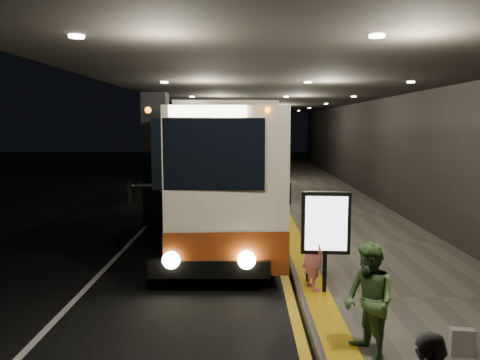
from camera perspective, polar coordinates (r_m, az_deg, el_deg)
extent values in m
plane|color=black|center=(12.16, -6.44, -9.28)|extent=(90.00, 90.00, 0.00)
cube|color=silver|center=(17.24, -10.37, -4.53)|extent=(0.12, 50.00, 0.01)
cube|color=gold|center=(16.95, 3.59, -4.62)|extent=(0.18, 50.00, 0.01)
cube|color=#514C44|center=(17.23, 11.61, -4.32)|extent=(4.50, 50.00, 0.15)
cube|color=gold|center=(16.96, 5.28, -4.11)|extent=(0.50, 50.00, 0.01)
cube|color=black|center=(17.49, 19.12, 5.25)|extent=(0.10, 50.00, 6.00)
cube|color=black|center=(15.92, -10.16, 2.52)|extent=(0.80, 0.80, 4.40)
cube|color=black|center=(27.78, -5.54, 4.38)|extent=(0.80, 0.80, 4.40)
cube|color=black|center=(16.67, 4.23, 11.05)|extent=(9.00, 50.00, 0.40)
cube|color=beige|center=(14.83, -2.10, 1.77)|extent=(3.13, 11.88, 3.33)
cube|color=maroon|center=(14.99, -2.07, -2.90)|extent=(3.15, 11.91, 0.88)
cube|color=black|center=(8.89, -3.91, 3.14)|extent=(2.16, 0.19, 1.37)
cube|color=black|center=(9.39, -3.76, -10.69)|extent=(2.41, 0.39, 0.34)
cylinder|color=black|center=(11.54, -8.48, -7.67)|extent=(0.27, 0.98, 0.98)
cylinder|color=black|center=(11.41, 2.65, -7.77)|extent=(0.27, 0.98, 0.98)
cylinder|color=black|center=(18.98, -4.85, -1.91)|extent=(0.27, 0.98, 0.98)
cylinder|color=black|center=(18.90, 1.84, -1.93)|extent=(0.27, 0.98, 0.98)
sphere|color=#FFEAA5|center=(9.33, -8.38, -9.61)|extent=(0.35, 0.35, 0.35)
sphere|color=#FFEAA5|center=(9.22, 0.82, -9.74)|extent=(0.35, 0.35, 0.35)
cube|color=#FFF2BF|center=(8.87, -3.96, 8.39)|extent=(1.47, 0.14, 0.22)
cube|color=beige|center=(30.02, -0.15, 4.00)|extent=(2.72, 10.89, 3.06)
cube|color=maroon|center=(30.09, -0.15, 1.86)|extent=(2.74, 10.91, 0.81)
cube|color=black|center=(24.56, -0.32, 4.95)|extent=(1.98, 0.15, 1.26)
cube|color=black|center=(24.80, -0.31, 0.17)|extent=(2.21, 0.35, 0.32)
cylinder|color=black|center=(26.75, -2.40, 0.56)|extent=(0.25, 0.90, 0.90)
cylinder|color=black|center=(26.72, 1.91, 0.55)|extent=(0.25, 0.90, 0.90)
cylinder|color=black|center=(33.73, -1.78, 1.86)|extent=(0.25, 0.90, 0.90)
cylinder|color=black|center=(33.71, 1.64, 1.85)|extent=(0.25, 0.90, 0.90)
cube|color=beige|center=(41.89, 0.11, 5.21)|extent=(3.15, 12.61, 3.54)
cube|color=maroon|center=(41.95, 0.11, 3.43)|extent=(3.17, 12.63, 0.94)
cube|color=black|center=(35.59, 0.02, 6.18)|extent=(2.29, 0.16, 1.46)
cube|color=black|center=(35.78, 0.02, 2.34)|extent=(2.56, 0.36, 0.36)
cylinder|color=black|center=(38.05, -1.73, 2.53)|extent=(0.29, 1.04, 1.04)
cylinder|color=black|center=(38.02, 1.84, 2.52)|extent=(0.29, 1.04, 1.04)
cylinder|color=black|center=(46.15, -1.32, 3.28)|extent=(0.29, 1.04, 1.04)
cylinder|color=black|center=(46.14, 1.62, 3.28)|extent=(0.29, 1.04, 1.04)
imported|color=#BA5763|center=(9.27, 8.93, -8.34)|extent=(0.52, 0.66, 1.60)
imported|color=#426337|center=(6.84, 15.48, -14.04)|extent=(0.70, 0.89, 1.61)
cube|color=black|center=(7.56, 25.42, -17.42)|extent=(0.33, 0.17, 0.38)
cylinder|color=black|center=(9.27, 10.27, -11.09)|extent=(0.08, 0.08, 0.76)
cube|color=black|center=(9.02, 10.41, -5.17)|extent=(0.93, 0.15, 1.19)
cube|color=white|center=(8.96, 10.47, -5.25)|extent=(0.78, 0.07, 1.03)
cylinder|color=black|center=(9.76, 8.23, -9.13)|extent=(0.05, 0.05, 1.09)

